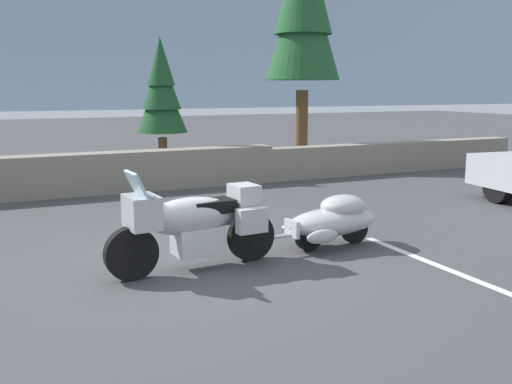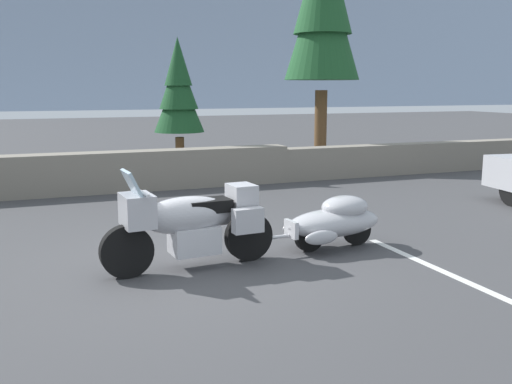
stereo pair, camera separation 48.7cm
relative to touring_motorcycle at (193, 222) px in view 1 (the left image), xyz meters
The scene contains 7 objects.
ground_plane 0.62m from the touring_motorcycle, 136.50° to the left, with size 80.00×80.00×0.00m, color #424244.
stone_guard_wall 6.02m from the touring_motorcycle, 89.04° to the left, with size 24.00×0.60×0.90m.
distant_ridgeline 96.29m from the touring_motorcycle, 90.02° to the left, with size 240.00×80.00×16.00m, color #8C9EB7.
touring_motorcycle is the anchor object (origin of this frame).
car_shaped_trailer 2.22m from the touring_motorcycle, ahead, with size 2.22×0.84×0.76m.
pine_tree_secondary 8.10m from the touring_motorcycle, 77.13° to the left, with size 1.30×1.30×3.59m.
parking_stripe_marker 3.36m from the touring_motorcycle, 26.25° to the right, with size 0.12×3.60×0.01m, color silver.
Camera 1 is at (-2.19, -6.77, 2.30)m, focal length 40.03 mm.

